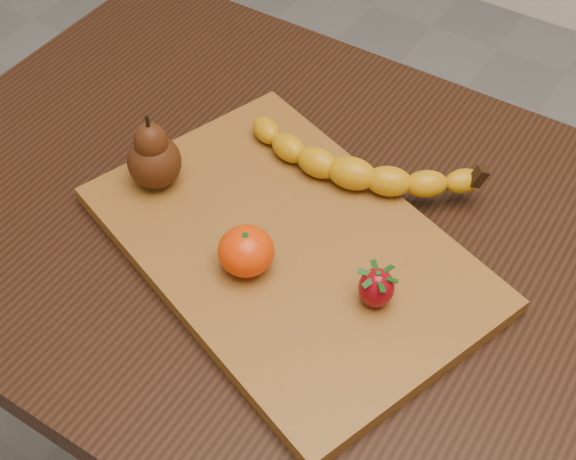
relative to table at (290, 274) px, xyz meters
The scene contains 6 objects.
table is the anchor object (origin of this frame).
cutting_board 0.12m from the table, 59.96° to the right, with size 0.45×0.30×0.02m, color brown.
banana 0.16m from the table, 63.37° to the left, with size 0.25×0.07×0.04m, color #C68A09, non-canonical shape.
pear 0.24m from the table, 165.07° to the right, with size 0.06×0.06×0.10m, color #411D0A, non-canonical shape.
mandarin 0.17m from the table, 87.29° to the right, with size 0.06×0.06×0.05m, color #DE3402.
strawberry 0.21m from the table, 22.47° to the right, with size 0.04×0.04×0.05m, color maroon, non-canonical shape.
Camera 1 is at (0.34, -0.54, 1.47)m, focal length 50.00 mm.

